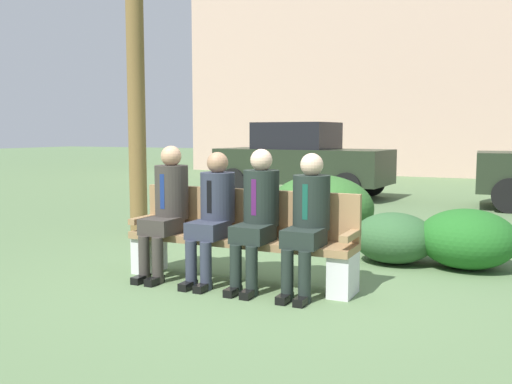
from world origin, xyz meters
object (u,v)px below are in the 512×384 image
at_px(parked_car_near, 301,160).
at_px(seated_man_rightmost, 308,216).
at_px(shrub_near_bench, 321,208).
at_px(building_backdrop, 387,18).
at_px(park_bench, 241,237).
at_px(seated_man_centerleft, 213,210).
at_px(seated_man_leftmost, 167,204).
at_px(shrub_far_lawn, 394,238).
at_px(shrub_mid_lawn, 467,239).
at_px(seated_man_centerright, 257,211).

bearing_deg(parked_car_near, seated_man_rightmost, -68.85).
distance_m(shrub_near_bench, building_backdrop, 16.51).
bearing_deg(park_bench, seated_man_centerleft, -150.85).
bearing_deg(building_backdrop, seated_man_rightmost, -79.48).
relative_size(seated_man_leftmost, building_backdrop, 0.09).
bearing_deg(seated_man_leftmost, shrub_far_lawn, 38.13).
bearing_deg(parked_car_near, seated_man_leftmost, -79.65).
relative_size(seated_man_rightmost, shrub_mid_lawn, 1.23).
bearing_deg(shrub_mid_lawn, parked_car_near, 125.26).
xyz_separation_m(seated_man_centerleft, shrub_near_bench, (0.26, 2.46, -0.27)).
xyz_separation_m(seated_man_centerright, shrub_near_bench, (-0.21, 2.46, -0.28)).
bearing_deg(seated_man_centerleft, seated_man_centerright, 0.44).
bearing_deg(seated_man_rightmost, seated_man_leftmost, 179.81).
bearing_deg(parked_car_near, shrub_mid_lawn, -54.74).
xyz_separation_m(shrub_near_bench, building_backdrop, (-2.60, 15.38, 5.41)).
bearing_deg(shrub_far_lawn, seated_man_centerright, -121.80).
bearing_deg(parked_car_near, seated_man_centerright, -72.30).
relative_size(park_bench, shrub_near_bench, 1.62).
xyz_separation_m(seated_man_rightmost, parked_car_near, (-2.87, 7.41, 0.12)).
bearing_deg(seated_man_centerright, parked_car_near, 107.70).
xyz_separation_m(shrub_far_lawn, parked_car_near, (-3.32, 5.86, 0.55)).
bearing_deg(seated_man_rightmost, shrub_mid_lawn, 53.04).
bearing_deg(shrub_far_lawn, shrub_mid_lawn, 5.52).
relative_size(shrub_mid_lawn, shrub_far_lawn, 1.13).
bearing_deg(shrub_far_lawn, parked_car_near, 119.57).
xyz_separation_m(seated_man_leftmost, seated_man_rightmost, (1.51, -0.01, -0.03)).
xyz_separation_m(seated_man_leftmost, shrub_mid_lawn, (2.74, 1.62, -0.42)).
xyz_separation_m(park_bench, seated_man_rightmost, (0.74, -0.13, 0.28)).
bearing_deg(seated_man_centerleft, shrub_mid_lawn, 36.50).
bearing_deg(shrub_far_lawn, seated_man_leftmost, -141.87).
height_order(park_bench, seated_man_rightmost, seated_man_rightmost).
distance_m(shrub_near_bench, shrub_mid_lawn, 2.11).
distance_m(shrub_far_lawn, parked_car_near, 6.76).
bearing_deg(shrub_near_bench, seated_man_centerleft, -96.12).
relative_size(shrub_far_lawn, building_backdrop, 0.07).
xyz_separation_m(seated_man_centerleft, seated_man_centerright, (0.47, 0.00, 0.02)).
bearing_deg(shrub_mid_lawn, seated_man_centerright, -136.77).
bearing_deg(seated_man_rightmost, parked_car_near, 111.15).
distance_m(seated_man_centerleft, shrub_mid_lawn, 2.76).
height_order(shrub_mid_lawn, building_backdrop, building_backdrop).
bearing_deg(seated_man_centerright, seated_man_rightmost, -0.37).
xyz_separation_m(park_bench, seated_man_centerleft, (-0.24, -0.13, 0.28)).
height_order(shrub_near_bench, shrub_mid_lawn, shrub_near_bench).
bearing_deg(shrub_mid_lawn, seated_man_centerleft, -143.50).
bearing_deg(shrub_mid_lawn, shrub_near_bench, 156.62).
distance_m(seated_man_centerright, parked_car_near, 7.78).
bearing_deg(shrub_mid_lawn, seated_man_leftmost, -149.36).
height_order(seated_man_leftmost, seated_man_centerleft, seated_man_leftmost).
distance_m(park_bench, shrub_mid_lawn, 2.47).
height_order(park_bench, building_backdrop, building_backdrop).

